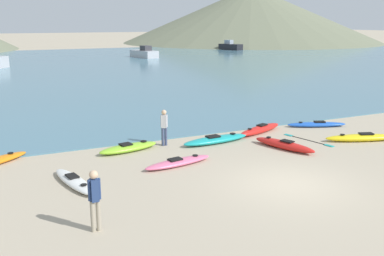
% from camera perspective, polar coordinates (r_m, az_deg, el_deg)
% --- Properties ---
extents(ground_plane, '(400.00, 400.00, 0.00)m').
position_cam_1_polar(ground_plane, '(15.64, 12.17, -7.05)').
color(ground_plane, tan).
extents(bay_water, '(160.00, 70.00, 0.06)m').
position_cam_1_polar(bay_water, '(54.74, -16.32, 7.32)').
color(bay_water, teal).
rests_on(bay_water, ground_plane).
extents(far_hill_midleft, '(64.21, 64.21, 13.59)m').
position_cam_1_polar(far_hill_midleft, '(117.12, 7.51, 14.07)').
color(far_hill_midleft, '#6B7056').
rests_on(far_hill_midleft, ground_plane).
extents(kayak_on_sand_0, '(3.18, 1.70, 0.41)m').
position_cam_1_polar(kayak_on_sand_0, '(22.38, 8.64, -0.17)').
color(kayak_on_sand_0, red).
rests_on(kayak_on_sand_0, ground_plane).
extents(kayak_on_sand_1, '(3.42, 1.05, 0.36)m').
position_cam_1_polar(kayak_on_sand_1, '(20.34, 3.06, -1.48)').
color(kayak_on_sand_1, teal).
rests_on(kayak_on_sand_1, ground_plane).
extents(kayak_on_sand_2, '(2.98, 1.11, 0.30)m').
position_cam_1_polar(kayak_on_sand_2, '(17.22, -1.76, -4.37)').
color(kayak_on_sand_2, '#E5668C').
rests_on(kayak_on_sand_2, ground_plane).
extents(kayak_on_sand_3, '(3.51, 1.78, 0.38)m').
position_cam_1_polar(kayak_on_sand_3, '(22.07, 20.80, -1.14)').
color(kayak_on_sand_3, yellow).
rests_on(kayak_on_sand_3, ground_plane).
extents(kayak_on_sand_4, '(1.12, 3.08, 0.30)m').
position_cam_1_polar(kayak_on_sand_4, '(15.76, -14.74, -6.55)').
color(kayak_on_sand_4, white).
rests_on(kayak_on_sand_4, ground_plane).
extents(kayak_on_sand_5, '(2.81, 1.28, 0.37)m').
position_cam_1_polar(kayak_on_sand_5, '(19.21, -8.05, -2.49)').
color(kayak_on_sand_5, '#8CCC2D').
rests_on(kayak_on_sand_5, ground_plane).
extents(kayak_on_sand_6, '(3.09, 1.71, 0.30)m').
position_cam_1_polar(kayak_on_sand_6, '(24.29, 15.53, 0.44)').
color(kayak_on_sand_6, blue).
rests_on(kayak_on_sand_6, ground_plane).
extents(kayak_on_sand_8, '(1.48, 3.07, 0.40)m').
position_cam_1_polar(kayak_on_sand_8, '(19.79, 11.62, -2.11)').
color(kayak_on_sand_8, red).
rests_on(kayak_on_sand_8, ground_plane).
extents(person_near_foreground, '(0.34, 0.23, 1.68)m').
position_cam_1_polar(person_near_foreground, '(12.03, -12.26, -8.52)').
color(person_near_foreground, gray).
rests_on(person_near_foreground, ground_plane).
extents(person_near_waterline, '(0.33, 0.27, 1.62)m').
position_cam_1_polar(person_near_waterline, '(19.75, -3.56, 0.36)').
color(person_near_waterline, '#384260').
rests_on(person_near_waterline, ground_plane).
extents(moored_boat_3, '(3.01, 5.19, 1.76)m').
position_cam_1_polar(moored_boat_3, '(67.68, -6.08, 9.41)').
color(moored_boat_3, '#B2B2B7').
rests_on(moored_boat_3, bay_water).
extents(moored_boat_4, '(3.23, 4.81, 1.81)m').
position_cam_1_polar(moored_boat_4, '(85.72, 4.90, 10.30)').
color(moored_boat_4, black).
rests_on(moored_boat_4, bay_water).
extents(loose_paddle, '(0.70, 2.76, 0.03)m').
position_cam_1_polar(loose_paddle, '(21.46, 14.51, -1.50)').
color(loose_paddle, black).
rests_on(loose_paddle, ground_plane).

